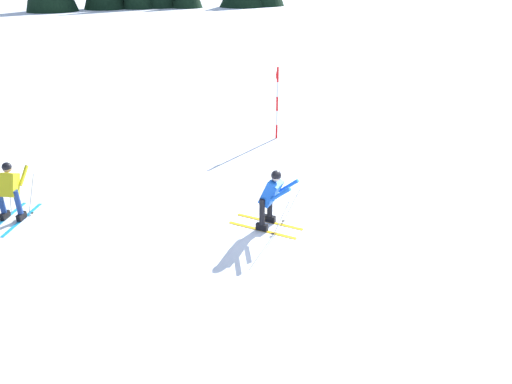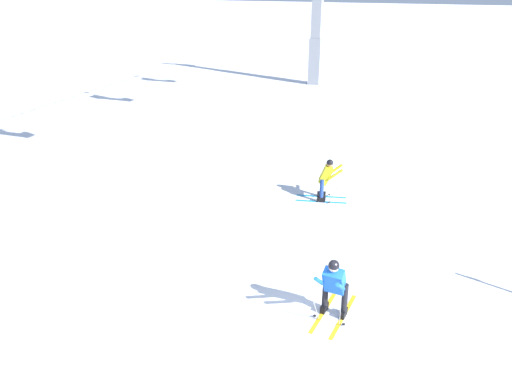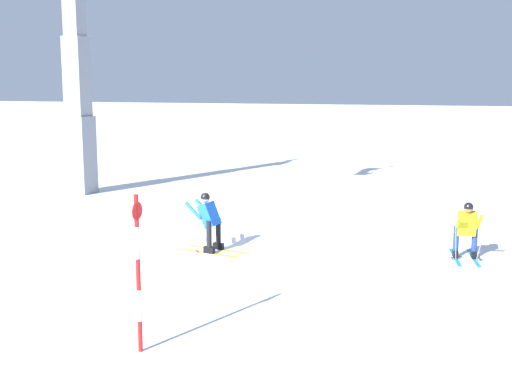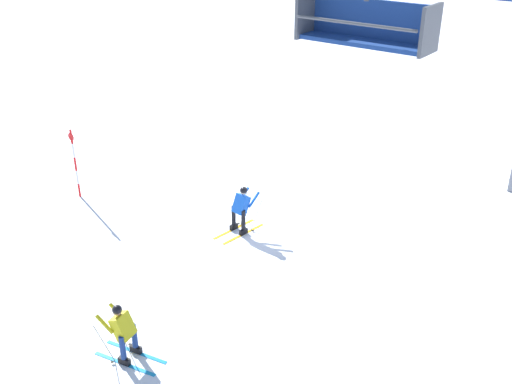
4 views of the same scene
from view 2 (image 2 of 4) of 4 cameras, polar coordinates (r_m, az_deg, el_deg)
ground_plane at (r=10.52m, az=9.25°, el=-17.29°), size 260.00×260.00×0.00m
skier_carving_main at (r=10.85m, az=8.80°, el=-10.27°), size 1.76×0.80×1.59m
lift_tower_far at (r=34.34m, az=6.90°, el=18.49°), size 0.75×2.82×9.44m
skier_distant_uphill at (r=16.41m, az=7.90°, el=1.65°), size 0.88×1.70×1.49m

